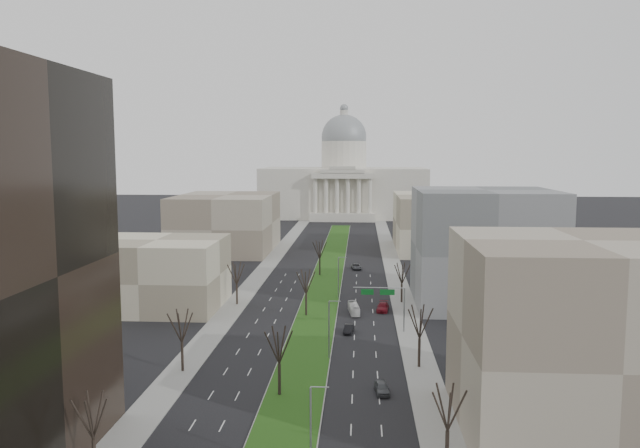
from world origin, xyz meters
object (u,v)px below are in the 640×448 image
at_px(car_red, 383,307).
at_px(car_grey_far, 356,267).
at_px(car_grey_near, 382,388).
at_px(car_black, 349,329).
at_px(box_van, 354,309).

relative_size(car_red, car_grey_far, 1.05).
bearing_deg(car_grey_near, car_black, 93.89).
bearing_deg(car_red, box_van, -151.33).
height_order(car_grey_far, box_van, box_van).
relative_size(car_black, box_van, 0.59).
relative_size(car_red, box_van, 0.77).
xyz_separation_m(car_black, car_red, (6.52, 15.72, 0.10)).
xyz_separation_m(car_grey_far, box_van, (-0.11, -47.01, 0.27)).
bearing_deg(box_van, car_black, -100.02).
bearing_deg(box_van, car_red, 15.47).
distance_m(car_red, box_van, 6.24).
xyz_separation_m(car_black, car_grey_far, (0.86, 60.37, 0.02)).
bearing_deg(box_van, car_grey_near, -90.98).
bearing_deg(car_grey_far, box_van, -97.67).
relative_size(car_grey_far, box_van, 0.73).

